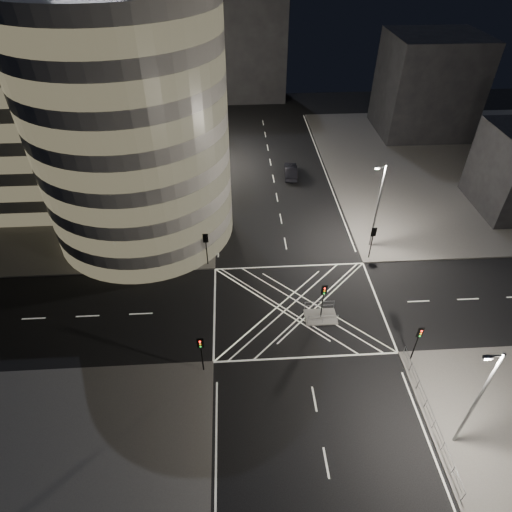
{
  "coord_description": "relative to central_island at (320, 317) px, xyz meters",
  "views": [
    {
      "loc": [
        -5.74,
        -28.45,
        30.2
      ],
      "look_at": [
        -3.74,
        4.34,
        3.0
      ],
      "focal_mm": 30.0,
      "sensor_mm": 36.0,
      "label": 1
    }
  ],
  "objects": [
    {
      "name": "street_lamp_left_near",
      "position": [
        -11.44,
        13.5,
        5.47
      ],
      "size": [
        1.25,
        0.25,
        10.0
      ],
      "color": "slate",
      "rests_on": "sidewalk_far_left"
    },
    {
      "name": "tree_b",
      "position": [
        -12.5,
        16.5,
        5.04
      ],
      "size": [
        4.36,
        4.36,
        7.49
      ],
      "color": "black",
      "rests_on": "sidewalk_far_left"
    },
    {
      "name": "tree_a",
      "position": [
        -12.5,
        10.5,
        4.43
      ],
      "size": [
        4.75,
        4.75,
        7.1
      ],
      "color": "black",
      "rests_on": "sidewalk_far_left"
    },
    {
      "name": "tree_e",
      "position": [
        -12.5,
        34.5,
        4.18
      ],
      "size": [
        4.56,
        4.56,
        6.74
      ],
      "color": "black",
      "rests_on": "sidewalk_far_left"
    },
    {
      "name": "traffic_signal_nl",
      "position": [
        -10.8,
        -5.3,
        2.84
      ],
      "size": [
        0.55,
        0.22,
        4.0
      ],
      "color": "black",
      "rests_on": "sidewalk_near_left"
    },
    {
      "name": "traffic_signal_nr",
      "position": [
        6.8,
        -5.3,
        2.84
      ],
      "size": [
        0.55,
        0.22,
        4.0
      ],
      "color": "black",
      "rests_on": "sidewalk_near_right"
    },
    {
      "name": "traffic_signal_fr",
      "position": [
        6.8,
        8.3,
        2.84
      ],
      "size": [
        0.55,
        0.22,
        4.0
      ],
      "color": "black",
      "rests_on": "sidewalk_far_right"
    },
    {
      "name": "building_right_far",
      "position": [
        24.0,
        41.5,
        7.58
      ],
      "size": [
        14.0,
        12.0,
        15.0
      ],
      "primitive_type": "cube",
      "color": "black",
      "rests_on": "sidewalk_far_right"
    },
    {
      "name": "street_lamp_right_near",
      "position": [
        7.44,
        -12.5,
        5.47
      ],
      "size": [
        1.25,
        0.25,
        10.0
      ],
      "color": "slate",
      "rests_on": "sidewalk_near_right"
    },
    {
      "name": "street_lamp_right_far",
      "position": [
        7.44,
        10.5,
        5.47
      ],
      "size": [
        1.25,
        0.25,
        10.0
      ],
      "color": "slate",
      "rests_on": "sidewalk_far_right"
    },
    {
      "name": "tree_d",
      "position": [
        -12.5,
        28.5,
        4.39
      ],
      "size": [
        4.27,
        4.27,
        6.78
      ],
      "color": "black",
      "rests_on": "sidewalk_far_left"
    },
    {
      "name": "sedan",
      "position": [
        0.5,
        27.05,
        0.73
      ],
      "size": [
        2.09,
        5.02,
        1.62
      ],
      "primitive_type": "imported",
      "rotation": [
        0.0,
        0.0,
        3.06
      ],
      "color": "black",
      "rests_on": "ground"
    },
    {
      "name": "sidewalk_far_right",
      "position": [
        27.0,
        28.5,
        0.0
      ],
      "size": [
        42.0,
        42.0,
        0.15
      ],
      "primitive_type": "cube",
      "color": "#595653",
      "rests_on": "ground"
    },
    {
      "name": "railing_island_south",
      "position": [
        0.0,
        -0.9,
        0.62
      ],
      "size": [
        2.8,
        0.06,
        1.1
      ],
      "primitive_type": "cube",
      "color": "slate",
      "rests_on": "central_island"
    },
    {
      "name": "railing_near_right",
      "position": [
        6.3,
        -10.65,
        0.62
      ],
      "size": [
        0.06,
        11.7,
        1.1
      ],
      "primitive_type": "cube",
      "color": "slate",
      "rests_on": "sidewalk_near_right"
    },
    {
      "name": "ground",
      "position": [
        -2.0,
        1.5,
        -0.07
      ],
      "size": [
        120.0,
        120.0,
        0.0
      ],
      "primitive_type": "plane",
      "color": "black",
      "rests_on": "ground"
    },
    {
      "name": "building_far_end",
      "position": [
        -6.0,
        59.5,
        8.93
      ],
      "size": [
        18.0,
        8.0,
        18.0
      ],
      "primitive_type": "cube",
      "color": "black",
      "rests_on": "ground"
    },
    {
      "name": "office_block_rear",
      "position": [
        -24.0,
        43.5,
        11.07
      ],
      "size": [
        24.0,
        16.0,
        22.0
      ],
      "primitive_type": "cube",
      "color": "gray",
      "rests_on": "sidewalk_far_left"
    },
    {
      "name": "sidewalk_far_left",
      "position": [
        -31.0,
        28.5,
        0.0
      ],
      "size": [
        42.0,
        42.0,
        0.15
      ],
      "primitive_type": "cube",
      "color": "#595653",
      "rests_on": "ground"
    },
    {
      "name": "railing_island_north",
      "position": [
        0.0,
        0.9,
        0.62
      ],
      "size": [
        2.8,
        0.06,
        1.1
      ],
      "primitive_type": "cube",
      "color": "slate",
      "rests_on": "central_island"
    },
    {
      "name": "traffic_signal_island",
      "position": [
        0.0,
        0.0,
        2.84
      ],
      "size": [
        0.55,
        0.22,
        4.0
      ],
      "color": "black",
      "rests_on": "central_island"
    },
    {
      "name": "street_lamp_left_far",
      "position": [
        -11.44,
        31.5,
        5.47
      ],
      "size": [
        1.25,
        0.25,
        10.0
      ],
      "color": "slate",
      "rests_on": "sidewalk_far_left"
    },
    {
      "name": "tree_c",
      "position": [
        -12.5,
        22.5,
        4.85
      ],
      "size": [
        3.77,
        3.77,
        6.97
      ],
      "color": "black",
      "rests_on": "sidewalk_far_left"
    },
    {
      "name": "central_island",
      "position": [
        0.0,
        0.0,
        0.0
      ],
      "size": [
        3.0,
        2.0,
        0.15
      ],
      "primitive_type": "cube",
      "color": "slate",
      "rests_on": "ground"
    },
    {
      "name": "office_tower_curved",
      "position": [
        -22.74,
        20.24,
        12.58
      ],
      "size": [
        30.0,
        29.0,
        27.2
      ],
      "color": "gray",
      "rests_on": "sidewalk_far_left"
    },
    {
      "name": "traffic_signal_fl",
      "position": [
        -10.8,
        8.3,
        2.84
      ],
      "size": [
        0.55,
        0.22,
        4.0
      ],
      "color": "black",
      "rests_on": "sidewalk_far_left"
    }
  ]
}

